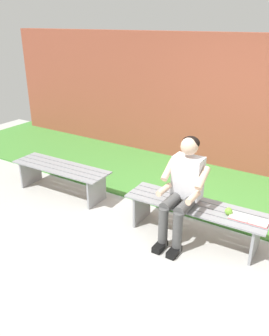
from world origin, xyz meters
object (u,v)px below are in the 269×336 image
(person_seated, at_px, (183,187))
(apple, at_px, (229,211))
(bench_near, at_px, (195,213))
(bench_far, at_px, (61,173))
(book_open, at_px, (249,219))

(person_seated, height_order, apple, person_seated)
(bench_near, bearing_deg, bench_far, 0.00)
(bench_far, xyz_separation_m, book_open, (-2.76, 0.00, 0.12))
(bench_far, relative_size, apple, 18.23)
(book_open, bearing_deg, apple, -0.78)
(apple, bearing_deg, bench_near, -1.05)
(person_seated, height_order, book_open, person_seated)
(bench_near, relative_size, book_open, 4.06)
(bench_far, xyz_separation_m, person_seated, (-2.01, 0.10, 0.35))
(bench_far, distance_m, book_open, 2.76)
(bench_far, height_order, apple, apple)
(bench_near, height_order, bench_far, same)
(bench_near, distance_m, apple, 0.42)
(bench_far, bearing_deg, book_open, 179.94)
(person_seated, distance_m, apple, 0.57)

